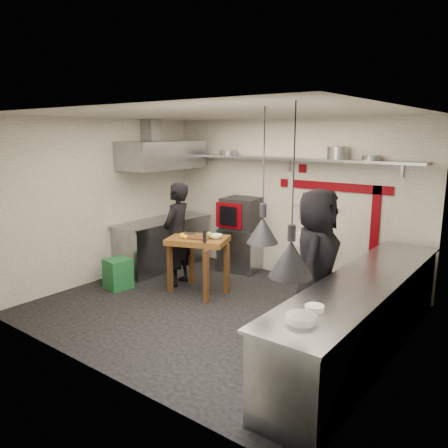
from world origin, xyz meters
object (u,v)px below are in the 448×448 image
Objects in this scene: oven_stand at (241,249)px; green_bin at (118,273)px; chef_left at (177,234)px; chef_right at (316,262)px; prep_table at (198,265)px; combi_oven at (242,213)px.

green_bin is at bearing -124.25° from oven_stand.
chef_right reaches higher than chef_left.
chef_right reaches higher than green_bin.
green_bin is 0.27× the size of chef_right.
chef_right is at bearing -25.71° from prep_table.
prep_table reaches higher than green_bin.
green_bin is 0.54× the size of prep_table.
green_bin is (-1.06, -2.07, -0.15)m from oven_stand.
oven_stand is at bearing 126.98° from combi_oven.
combi_oven is at bearing 62.53° from green_bin.
combi_oven reaches higher than prep_table.
green_bin is at bearing -172.82° from prep_table.
oven_stand is 1.43m from prep_table.
oven_stand is 1.46m from chef_left.
combi_oven is 0.37× the size of chef_left.
chef_left is (-0.41, -1.31, -0.22)m from combi_oven.
combi_oven is 1.29× the size of green_bin.
green_bin is at bearing -124.75° from combi_oven.
green_bin is (-1.07, -2.06, -0.84)m from combi_oven.
chef_right is (3.34, 0.48, 0.69)m from green_bin.
combi_oven is at bearing 149.43° from chef_left.
combi_oven is at bearing -53.02° from oven_stand.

